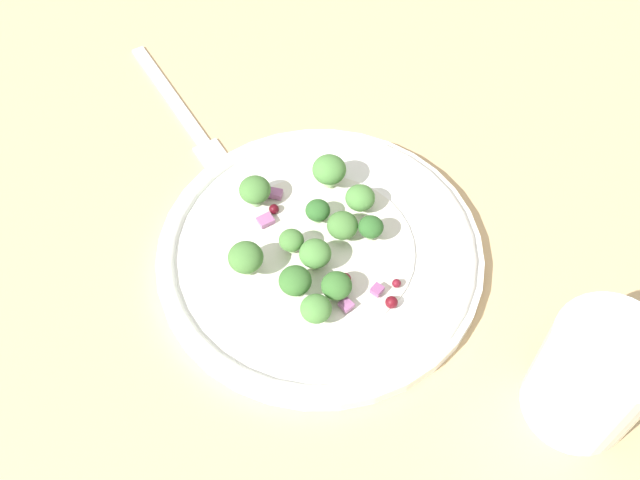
{
  "coord_description": "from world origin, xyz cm",
  "views": [
    {
      "loc": [
        4.39,
        32.85,
        52.24
      ],
      "look_at": [
        0.8,
        -0.85,
        2.7
      ],
      "focal_mm": 42.44,
      "sensor_mm": 36.0,
      "label": 1
    }
  ],
  "objects_px": {
    "broccoli_floret_1": "(255,190)",
    "broccoli_floret_0": "(329,170)",
    "plate": "(320,253)",
    "fork": "(183,113)",
    "water_glass": "(593,377)",
    "broccoli_floret_2": "(360,198)"
  },
  "relations": [
    {
      "from": "broccoli_floret_0",
      "to": "water_glass",
      "type": "bearing_deg",
      "value": 126.6
    },
    {
      "from": "fork",
      "to": "water_glass",
      "type": "relative_size",
      "value": 1.85
    },
    {
      "from": "plate",
      "to": "broccoli_floret_2",
      "type": "distance_m",
      "value": 0.06
    },
    {
      "from": "plate",
      "to": "broccoli_floret_1",
      "type": "height_order",
      "value": "broccoli_floret_1"
    },
    {
      "from": "plate",
      "to": "fork",
      "type": "distance_m",
      "value": 0.21
    },
    {
      "from": "plate",
      "to": "broccoli_floret_2",
      "type": "bearing_deg",
      "value": -134.62
    },
    {
      "from": "plate",
      "to": "water_glass",
      "type": "height_order",
      "value": "water_glass"
    },
    {
      "from": "broccoli_floret_1",
      "to": "fork",
      "type": "height_order",
      "value": "broccoli_floret_1"
    },
    {
      "from": "broccoli_floret_0",
      "to": "water_glass",
      "type": "relative_size",
      "value": 0.3
    },
    {
      "from": "broccoli_floret_0",
      "to": "water_glass",
      "type": "height_order",
      "value": "water_glass"
    },
    {
      "from": "broccoli_floret_1",
      "to": "broccoli_floret_0",
      "type": "bearing_deg",
      "value": -168.98
    },
    {
      "from": "plate",
      "to": "water_glass",
      "type": "bearing_deg",
      "value": 139.61
    },
    {
      "from": "broccoli_floret_1",
      "to": "broccoli_floret_2",
      "type": "relative_size",
      "value": 1.07
    },
    {
      "from": "broccoli_floret_0",
      "to": "broccoli_floret_2",
      "type": "relative_size",
      "value": 1.16
    },
    {
      "from": "broccoli_floret_2",
      "to": "fork",
      "type": "bearing_deg",
      "value": -42.67
    },
    {
      "from": "broccoli_floret_0",
      "to": "water_glass",
      "type": "xyz_separation_m",
      "value": [
        -0.16,
        0.21,
        0.01
      ]
    },
    {
      "from": "broccoli_floret_2",
      "to": "water_glass",
      "type": "distance_m",
      "value": 0.23
    },
    {
      "from": "plate",
      "to": "water_glass",
      "type": "xyz_separation_m",
      "value": [
        -0.17,
        0.15,
        0.04
      ]
    },
    {
      "from": "fork",
      "to": "broccoli_floret_0",
      "type": "bearing_deg",
      "value": 138.84
    },
    {
      "from": "fork",
      "to": "water_glass",
      "type": "bearing_deg",
      "value": 131.38
    },
    {
      "from": "plate",
      "to": "broccoli_floret_0",
      "type": "distance_m",
      "value": 0.07
    },
    {
      "from": "plate",
      "to": "broccoli_floret_1",
      "type": "relative_size",
      "value": 9.94
    }
  ]
}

